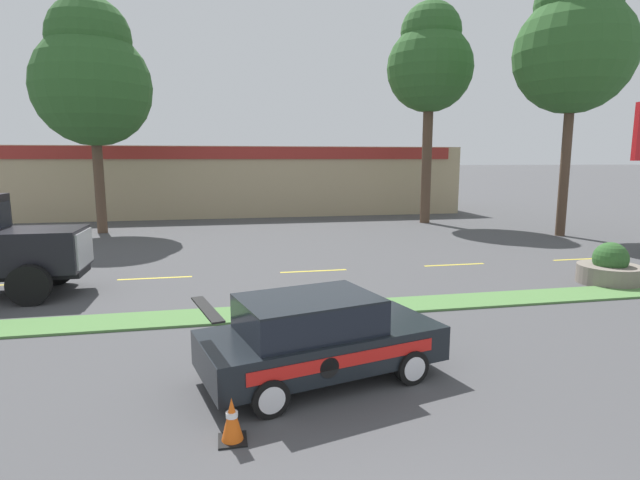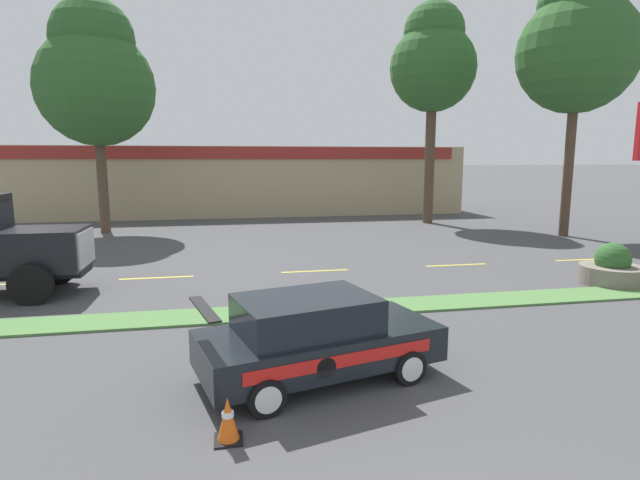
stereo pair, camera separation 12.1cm
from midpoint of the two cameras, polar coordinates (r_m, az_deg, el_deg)
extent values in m
cube|color=#517F42|center=(13.12, -1.82, -8.10)|extent=(120.00, 1.31, 0.06)
cube|color=yellow|center=(17.62, -17.98, -4.12)|extent=(2.40, 0.14, 0.01)
cube|color=yellow|center=(17.76, -0.40, -3.56)|extent=(2.40, 0.14, 0.01)
cube|color=yellow|center=(19.45, 15.46, -2.77)|extent=(2.40, 0.14, 0.01)
cube|color=yellow|center=(22.35, 27.99, -1.99)|extent=(2.40, 0.14, 0.01)
cube|color=black|center=(16.66, -28.89, -0.90)|extent=(2.29, 1.97, 1.20)
cube|color=#B7B7BC|center=(16.33, -24.97, -0.79)|extent=(0.06, 1.68, 1.02)
cylinder|color=black|center=(15.71, -29.98, -4.45)|extent=(1.12, 0.30, 1.12)
cylinder|color=black|center=(17.90, -27.54, -2.70)|extent=(1.12, 0.30, 1.12)
cube|color=black|center=(9.19, 0.32, -11.92)|extent=(4.61, 2.88, 0.63)
cube|color=black|center=(8.88, -1.19, -8.55)|extent=(2.69, 2.18, 0.58)
cube|color=black|center=(8.79, -1.20, -6.65)|extent=(2.69, 2.18, 0.04)
cube|color=black|center=(8.25, -12.69, -7.66)|extent=(0.57, 1.50, 0.03)
cube|color=red|center=(8.38, 3.19, -13.62)|extent=(3.32, 0.86, 0.22)
cylinder|color=black|center=(8.27, 1.17, -14.41)|extent=(0.34, 0.09, 0.35)
cylinder|color=black|center=(9.22, 10.52, -14.10)|extent=(0.65, 0.35, 0.62)
cylinder|color=silver|center=(9.15, 10.92, -14.33)|extent=(0.42, 0.12, 0.43)
cylinder|color=black|center=(10.62, 4.77, -10.78)|extent=(0.65, 0.35, 0.62)
cylinder|color=silver|center=(10.71, 4.49, -10.61)|extent=(0.42, 0.12, 0.43)
cylinder|color=black|center=(8.09, -5.71, -17.47)|extent=(0.65, 0.35, 0.62)
cylinder|color=silver|center=(8.00, -5.45, -17.79)|extent=(0.42, 0.12, 0.43)
cylinder|color=black|center=(9.65, -9.38, -12.98)|extent=(0.65, 0.35, 0.62)
cylinder|color=silver|center=(9.75, -9.55, -12.76)|extent=(0.42, 0.12, 0.43)
cylinder|color=slate|center=(18.46, 30.51, -3.45)|extent=(1.93, 1.93, 0.59)
sphere|color=#2D5B28|center=(18.37, 30.64, -1.90)|extent=(1.06, 1.06, 1.06)
cube|color=black|center=(7.70, -9.94, -21.55)|extent=(0.40, 0.40, 0.03)
cone|color=#EA5B14|center=(7.54, -10.01, -19.42)|extent=(0.31, 0.31, 0.62)
cylinder|color=white|center=(7.51, -10.03, -19.00)|extent=(0.17, 0.17, 0.07)
cube|color=tan|center=(39.79, -14.19, 6.74)|extent=(38.59, 12.00, 4.78)
cube|color=maroon|center=(33.73, -14.90, 9.61)|extent=(36.66, 0.10, 0.80)
cylinder|color=brown|center=(29.19, -23.52, 6.59)|extent=(0.52, 0.52, 5.95)
sphere|color=#2D5B28|center=(29.40, -24.12, 15.60)|extent=(5.98, 5.98, 5.98)
sphere|color=#2D5B28|center=(29.79, -24.44, 20.16)|extent=(4.19, 4.19, 4.19)
cylinder|color=brown|center=(28.52, 26.66, 7.86)|extent=(0.47, 0.47, 7.46)
sphere|color=#2D5B28|center=(28.97, 27.46, 18.40)|extent=(5.76, 5.76, 5.76)
sphere|color=#2D5B28|center=(29.47, 27.82, 22.81)|extent=(4.04, 4.04, 4.04)
cylinder|color=brown|center=(31.72, 12.53, 9.03)|extent=(0.60, 0.60, 7.88)
sphere|color=#2D5B28|center=(32.16, 12.88, 18.59)|extent=(5.11, 5.11, 5.11)
sphere|color=#2D5B28|center=(32.56, 13.02, 22.14)|extent=(3.58, 3.58, 3.58)
camera|label=1|loc=(0.06, -89.74, 0.04)|focal=28.00mm
camera|label=2|loc=(0.06, 90.26, -0.04)|focal=28.00mm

